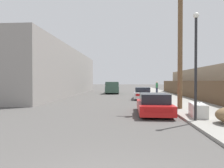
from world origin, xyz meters
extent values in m
cube|color=gray|center=(5.30, 23.50, 0.06)|extent=(4.20, 63.00, 0.12)
cube|color=silver|center=(4.05, 7.71, 0.44)|extent=(0.93, 1.79, 0.64)
cube|color=white|center=(4.05, 7.71, 0.77)|extent=(0.90, 1.72, 0.03)
cube|color=#333335|center=(4.32, 8.20, 0.80)|extent=(0.06, 0.20, 0.02)
cube|color=gray|center=(4.09, 7.98, 0.79)|extent=(0.69, 0.18, 0.01)
cube|color=gray|center=(4.01, 7.46, 0.79)|extent=(0.69, 0.18, 0.01)
cube|color=red|center=(1.97, 9.09, 0.42)|extent=(1.89, 4.27, 0.54)
cube|color=black|center=(1.96, 8.71, 0.96)|extent=(1.59, 2.06, 0.54)
cube|color=#B21414|center=(1.93, 6.96, 0.51)|extent=(1.41, 0.06, 0.19)
cylinder|color=black|center=(1.22, 10.42, 0.33)|extent=(0.21, 0.67, 0.67)
cylinder|color=black|center=(2.78, 10.38, 0.33)|extent=(0.21, 0.67, 0.67)
cylinder|color=black|center=(1.16, 7.79, 0.33)|extent=(0.21, 0.67, 0.67)
cylinder|color=black|center=(2.73, 7.76, 0.33)|extent=(0.21, 0.67, 0.67)
cube|color=silver|center=(2.15, 18.87, 0.46)|extent=(2.07, 4.54, 0.62)
cube|color=black|center=(2.14, 18.69, 1.02)|extent=(1.69, 2.58, 0.49)
cube|color=#B21414|center=(1.99, 16.64, 0.57)|extent=(1.37, 0.13, 0.22)
cylinder|color=black|center=(1.50, 20.29, 0.33)|extent=(0.25, 0.68, 0.67)
cylinder|color=black|center=(3.01, 20.18, 0.33)|extent=(0.25, 0.68, 0.67)
cylinder|color=black|center=(1.30, 17.55, 0.33)|extent=(0.25, 0.68, 0.67)
cylinder|color=black|center=(2.81, 17.44, 0.33)|extent=(0.25, 0.68, 0.67)
cube|color=#385647|center=(-1.76, 28.35, 0.67)|extent=(2.24, 5.51, 0.92)
cube|color=#385647|center=(-1.71, 26.86, 1.47)|extent=(2.00, 2.52, 0.67)
cube|color=black|center=(-1.71, 26.86, 1.49)|extent=(2.04, 2.47, 0.37)
cylinder|color=black|center=(-0.85, 26.70, 0.42)|extent=(0.29, 0.84, 0.83)
cylinder|color=black|center=(-2.55, 26.63, 0.42)|extent=(0.29, 0.84, 0.83)
cylinder|color=black|center=(-0.98, 30.07, 0.42)|extent=(0.29, 0.84, 0.83)
cylinder|color=black|center=(-2.68, 30.00, 0.42)|extent=(0.29, 0.84, 0.83)
cylinder|color=brown|center=(3.91, 10.64, 4.61)|extent=(0.31, 0.31, 8.98)
cylinder|color=#232326|center=(3.56, 6.62, 2.47)|extent=(0.12, 0.12, 4.71)
sphere|color=white|center=(3.56, 6.62, 4.96)|extent=(0.26, 0.26, 0.26)
cube|color=brown|center=(7.25, 17.42, 1.03)|extent=(0.08, 32.99, 1.83)
cube|color=gray|center=(-10.03, 24.86, 3.12)|extent=(7.00, 26.85, 6.25)
cube|color=gray|center=(11.82, 23.90, 1.75)|extent=(6.00, 20.33, 3.51)
cylinder|color=#282D42|center=(4.85, 26.66, 0.54)|extent=(0.28, 0.28, 0.84)
cylinder|color=#337F4C|center=(4.85, 26.66, 1.29)|extent=(0.34, 0.34, 0.67)
sphere|color=#DBB293|center=(4.85, 26.66, 1.75)|extent=(0.25, 0.25, 0.25)
camera|label=1|loc=(0.35, -2.81, 1.95)|focal=32.00mm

